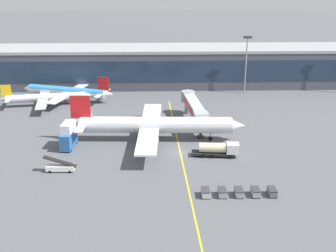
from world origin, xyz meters
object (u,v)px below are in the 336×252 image
Objects in this scene: baggage_cart_3 at (255,192)px; commuter_jet_near at (46,97)px; main_airliner at (155,125)px; baggage_cart_4 at (272,192)px; fuel_tanker at (218,149)px; baggage_cart_1 at (222,192)px; belt_loader at (60,167)px; commuter_jet_far at (67,91)px; catering_lift at (68,136)px; baggage_cart_2 at (239,192)px; baggage_cart_0 at (205,193)px.

baggage_cart_3 is 79.24m from commuter_jet_near.
baggage_cart_4 is (22.50, -28.64, -3.33)m from main_airliner.
fuel_tanker is 18.42m from baggage_cart_1.
commuter_jet_near reaches higher than belt_loader.
fuel_tanker is 63.26m from commuter_jet_near.
commuter_jet_far reaches higher than fuel_tanker.
catering_lift is 49.74m from baggage_cart_4.
belt_loader is at bearing 164.85° from baggage_cart_4.
baggage_cart_3 is (39.45, -11.54, -0.21)m from belt_loader.
baggage_cart_4 is (6.40, -0.01, 0.00)m from baggage_cart_2.
belt_loader is 2.61× the size of baggage_cart_1.
baggage_cart_1 is 1.00× the size of baggage_cart_4.
fuel_tanker is at bearing -46.74° from commuter_jet_far.
commuter_jet_far is at bearing 120.79° from baggage_cart_0.
baggage_cart_0 is 1.00× the size of baggage_cart_4.
belt_loader is 2.61× the size of baggage_cart_2.
main_airliner is 34.69m from baggage_cart_3.
baggage_cart_0 is (30.45, -24.44, -2.28)m from catering_lift.
catering_lift is at bearing -78.81° from commuter_jet_far.
baggage_cart_1 is (3.20, -0.00, 0.00)m from baggage_cart_0.
catering_lift is 2.65× the size of baggage_cart_4.
fuel_tanker is 1.59× the size of belt_loader.
belt_loader reaches higher than baggage_cart_2.
main_airliner reaches higher than commuter_jet_far.
baggage_cart_0 is at bearing 179.91° from baggage_cart_4.
catering_lift reaches higher than fuel_tanker.
baggage_cart_3 is at bearing -75.91° from fuel_tanker.
baggage_cart_3 is at bearing -31.41° from catering_lift.
belt_loader is 2.61× the size of baggage_cart_3.
commuter_jet_near reaches higher than catering_lift.
baggage_cart_1 is (-1.80, -18.31, -0.96)m from fuel_tanker.
main_airliner reaches higher than commuter_jet_near.
baggage_cart_1 is at bearing -36.00° from catering_lift.
baggage_cart_1 is at bearing -57.16° from commuter_jet_far.
baggage_cart_4 is at bearing -0.09° from baggage_cart_2.
baggage_cart_3 is at bearing -56.02° from main_airliner.
catering_lift reaches higher than baggage_cart_4.
commuter_jet_far is at bearing 101.19° from catering_lift.
baggage_cart_2 is (36.25, -11.54, -0.21)m from belt_loader.
baggage_cart_3 is 3.20m from baggage_cart_4.
main_airliner is 26.60m from belt_loader.
baggage_cart_3 is (9.60, -0.01, 0.00)m from baggage_cart_0.
main_airliner is 30.40m from baggage_cart_0.
main_airliner is 31.57m from baggage_cart_1.
baggage_cart_3 is (4.60, -18.32, -0.96)m from fuel_tanker.
fuel_tanker is 18.91m from baggage_cart_3.
baggage_cart_1 is 76.63m from commuter_jet_far.
catering_lift is 36.52m from commuter_jet_near.
commuter_jet_near reaches higher than baggage_cart_2.
commuter_jet_near is at bearing 130.76° from baggage_cart_2.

